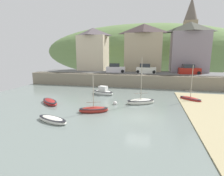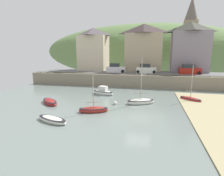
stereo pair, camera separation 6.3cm
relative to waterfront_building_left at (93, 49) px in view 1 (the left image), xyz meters
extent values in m
cube|color=slate|center=(13.22, -25.20, -7.58)|extent=(48.00, 40.00, 0.06)
cube|color=gray|center=(13.22, -8.20, -6.35)|extent=(48.00, 2.40, 2.40)
cube|color=#606060|center=(13.22, -4.50, -5.20)|extent=(48.00, 9.00, 0.10)
ellipsoid|color=#607F46|center=(11.12, 30.00, -0.38)|extent=(80.00, 44.00, 20.47)
cube|color=beige|center=(0.00, 0.00, -1.02)|extent=(6.61, 5.84, 8.25)
pyramid|color=#564C51|center=(0.00, 0.00, 4.05)|extent=(6.91, 6.14, 1.89)
cube|color=tan|center=(12.22, 0.00, -0.87)|extent=(8.30, 4.58, 8.55)
pyramid|color=#463838|center=(12.22, 0.00, 4.47)|extent=(8.60, 4.88, 2.15)
cube|color=gray|center=(22.17, 0.00, -0.83)|extent=(7.61, 5.48, 8.64)
pyramid|color=#404138|center=(22.17, 0.00, 4.55)|extent=(7.91, 5.78, 2.12)
cube|color=tan|center=(22.72, 4.00, 0.65)|extent=(2.80, 2.80, 11.59)
cone|color=#665B51|center=(22.72, 4.00, 9.08)|extent=(3.00, 3.00, 5.27)
ellipsoid|color=white|center=(6.92, -16.04, -7.28)|extent=(3.73, 2.30, 0.97)
ellipsoid|color=black|center=(6.92, -16.04, -7.02)|extent=(3.66, 2.25, 0.12)
cube|color=silver|center=(6.92, -16.04, -6.49)|extent=(1.44, 1.26, 0.62)
ellipsoid|color=silver|center=(13.11, -19.96, -7.31)|extent=(3.99, 2.82, 0.86)
ellipsoid|color=black|center=(13.11, -19.96, -7.08)|extent=(3.91, 2.76, 0.12)
cylinder|color=#B2A893|center=(13.11, -19.96, -4.21)|extent=(0.09, 0.09, 5.35)
cylinder|color=gray|center=(13.11, -19.96, -6.15)|extent=(1.63, 0.80, 0.07)
ellipsoid|color=maroon|center=(1.47, -22.54, -7.35)|extent=(3.68, 3.38, 0.71)
ellipsoid|color=black|center=(1.47, -22.54, -7.16)|extent=(3.61, 3.31, 0.12)
ellipsoid|color=#A12922|center=(8.15, -24.48, -7.34)|extent=(3.53, 2.28, 0.76)
ellipsoid|color=black|center=(8.15, -24.48, -7.13)|extent=(3.46, 2.24, 0.12)
cylinder|color=#B2A893|center=(8.15, -24.48, -5.18)|extent=(0.09, 0.09, 3.57)
cylinder|color=gray|center=(8.15, -24.48, -6.42)|extent=(1.53, 0.60, 0.07)
ellipsoid|color=white|center=(5.21, -28.14, -7.37)|extent=(3.80, 2.26, 0.64)
ellipsoid|color=black|center=(5.21, -28.14, -7.20)|extent=(3.72, 2.22, 0.12)
ellipsoid|color=maroon|center=(19.79, -16.78, -7.38)|extent=(3.07, 2.89, 0.62)
ellipsoid|color=black|center=(19.79, -16.78, -7.21)|extent=(3.01, 2.83, 0.12)
cylinder|color=#B2A893|center=(19.79, -16.78, -4.83)|extent=(0.09, 0.09, 4.47)
cylinder|color=gray|center=(19.79, -16.78, -6.25)|extent=(1.31, 1.17, 0.07)
cube|color=silver|center=(6.61, -4.50, -4.55)|extent=(4.24, 2.07, 1.20)
cube|color=#282D33|center=(6.36, -4.50, -3.60)|extent=(2.23, 1.68, 0.80)
cylinder|color=black|center=(8.26, -3.70, -4.83)|extent=(0.64, 0.22, 0.64)
cylinder|color=black|center=(8.26, -5.30, -4.83)|extent=(0.64, 0.22, 0.64)
cylinder|color=black|center=(4.96, -3.70, -4.83)|extent=(0.64, 0.22, 0.64)
cylinder|color=black|center=(4.96, -5.30, -4.83)|extent=(0.64, 0.22, 0.64)
cube|color=silver|center=(13.16, -4.50, -4.55)|extent=(4.13, 1.78, 1.20)
cube|color=#282D33|center=(12.91, -4.50, -3.60)|extent=(2.13, 1.54, 0.80)
cylinder|color=black|center=(14.81, -3.70, -4.83)|extent=(0.64, 0.22, 0.64)
cylinder|color=black|center=(14.81, -5.30, -4.83)|extent=(0.64, 0.22, 0.64)
cylinder|color=black|center=(11.51, -3.70, -4.83)|extent=(0.64, 0.22, 0.64)
cylinder|color=black|center=(11.51, -5.30, -4.83)|extent=(0.64, 0.22, 0.64)
cube|color=#AA1E14|center=(21.74, -4.50, -4.55)|extent=(4.24, 2.06, 1.20)
cube|color=#282D33|center=(21.49, -4.50, -3.60)|extent=(2.23, 1.68, 0.80)
cylinder|color=black|center=(23.39, -3.70, -4.83)|extent=(0.64, 0.22, 0.64)
cylinder|color=black|center=(23.39, -5.30, -4.83)|extent=(0.64, 0.22, 0.64)
cylinder|color=black|center=(20.09, -3.70, -4.83)|extent=(0.64, 0.22, 0.64)
cylinder|color=black|center=(20.09, -5.30, -4.83)|extent=(0.64, 0.22, 0.64)
sphere|color=silver|center=(9.93, -21.09, -7.39)|extent=(0.54, 0.54, 0.54)
camera|label=1|loc=(14.34, -42.53, -1.07)|focal=28.28mm
camera|label=2|loc=(14.40, -42.51, -1.07)|focal=28.28mm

